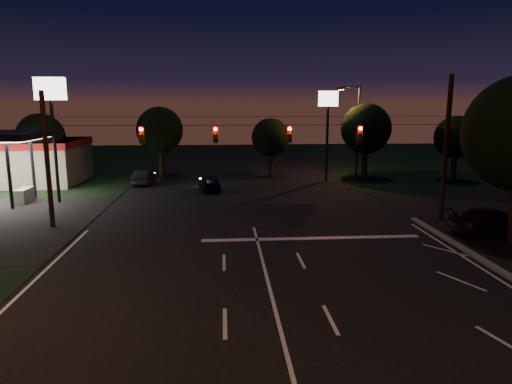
{
  "coord_description": "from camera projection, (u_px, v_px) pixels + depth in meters",
  "views": [
    {
      "loc": [
        -1.8,
        -12.22,
        7.25
      ],
      "look_at": [
        -0.19,
        9.6,
        3.0
      ],
      "focal_mm": 32.0,
      "sensor_mm": 36.0,
      "label": 1
    }
  ],
  "objects": [
    {
      "name": "ground",
      "position": [
        286.0,
        353.0,
        13.48
      ],
      "size": [
        140.0,
        140.0,
        0.0
      ],
      "primitive_type": "plane",
      "color": "black",
      "rests_on": "ground"
    },
    {
      "name": "stop_bar",
      "position": [
        312.0,
        238.0,
        24.95
      ],
      "size": [
        12.0,
        0.5,
        0.01
      ],
      "primitive_type": "cube",
      "color": "silver",
      "rests_on": "ground"
    },
    {
      "name": "utility_pole_right",
      "position": [
        440.0,
        219.0,
        29.03
      ],
      "size": [
        0.3,
        0.3,
        9.0
      ],
      "primitive_type": "cylinder",
      "color": "black",
      "rests_on": "ground"
    },
    {
      "name": "utility_pole_left",
      "position": [
        53.0,
        227.0,
        27.3
      ],
      "size": [
        0.28,
        0.28,
        8.0
      ],
      "primitive_type": "cylinder",
      "color": "black",
      "rests_on": "ground"
    },
    {
      "name": "signal_span",
      "position": [
        253.0,
        134.0,
        27.08
      ],
      "size": [
        24.0,
        0.4,
        1.56
      ],
      "color": "black",
      "rests_on": "ground"
    },
    {
      "name": "gas_station",
      "position": [
        0.0,
        158.0,
        41.19
      ],
      "size": [
        14.2,
        16.1,
        5.25
      ],
      "color": "gray",
      "rests_on": "ground"
    },
    {
      "name": "pole_sign_left_near",
      "position": [
        51.0,
        108.0,
        32.67
      ],
      "size": [
        2.2,
        0.3,
        9.1
      ],
      "color": "black",
      "rests_on": "ground"
    },
    {
      "name": "pole_sign_right",
      "position": [
        328.0,
        115.0,
        42.24
      ],
      "size": [
        1.8,
        0.3,
        8.4
      ],
      "color": "black",
      "rests_on": "ground"
    },
    {
      "name": "street_light_right_far",
      "position": [
        355.0,
        125.0,
        44.62
      ],
      "size": [
        2.2,
        0.35,
        9.0
      ],
      "color": "black",
      "rests_on": "ground"
    },
    {
      "name": "tree_far_a",
      "position": [
        42.0,
        138.0,
        40.85
      ],
      "size": [
        4.2,
        4.2,
        6.42
      ],
      "color": "black",
      "rests_on": "ground"
    },
    {
      "name": "tree_far_b",
      "position": [
        160.0,
        131.0,
        45.43
      ],
      "size": [
        4.6,
        4.6,
        6.98
      ],
      "color": "black",
      "rests_on": "ground"
    },
    {
      "name": "tree_far_c",
      "position": [
        271.0,
        138.0,
        45.36
      ],
      "size": [
        3.8,
        3.8,
        5.86
      ],
      "color": "black",
      "rests_on": "ground"
    },
    {
      "name": "tree_far_d",
      "position": [
        366.0,
        129.0,
        43.91
      ],
      "size": [
        4.8,
        4.8,
        7.3
      ],
      "color": "black",
      "rests_on": "ground"
    },
    {
      "name": "tree_far_e",
      "position": [
        456.0,
        138.0,
        42.64
      ],
      "size": [
        4.0,
        4.0,
        6.18
      ],
      "color": "black",
      "rests_on": "ground"
    },
    {
      "name": "car_oncoming_a",
      "position": [
        210.0,
        183.0,
        38.61
      ],
      "size": [
        2.16,
        4.19,
        1.36
      ],
      "primitive_type": "imported",
      "rotation": [
        0.0,
        0.0,
        3.28
      ],
      "color": "black",
      "rests_on": "ground"
    },
    {
      "name": "car_oncoming_b",
      "position": [
        144.0,
        177.0,
        41.54
      ],
      "size": [
        1.53,
        4.06,
        1.32
      ],
      "primitive_type": "imported",
      "rotation": [
        0.0,
        0.0,
        3.11
      ],
      "color": "black",
      "rests_on": "ground"
    },
    {
      "name": "car_cross",
      "position": [
        496.0,
        222.0,
        25.41
      ],
      "size": [
        5.25,
        2.41,
        1.49
      ],
      "primitive_type": "imported",
      "rotation": [
        0.0,
        0.0,
        1.51
      ],
      "color": "black",
      "rests_on": "ground"
    }
  ]
}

